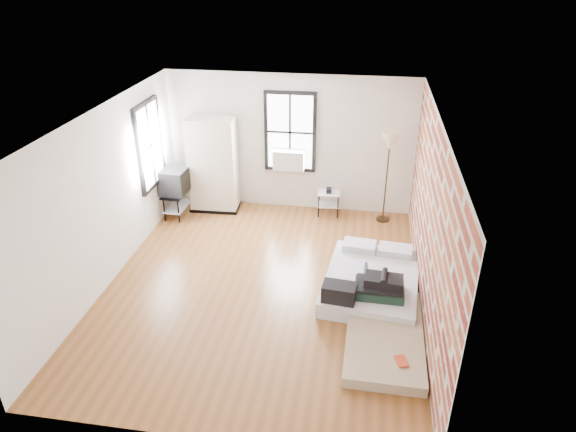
% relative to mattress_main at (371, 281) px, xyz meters
% --- Properties ---
extents(ground, '(6.00, 6.00, 0.00)m').
position_rel_mattress_main_xyz_m(ground, '(-1.74, -0.18, -0.17)').
color(ground, brown).
rests_on(ground, ground).
extents(room_shell, '(5.02, 6.02, 2.80)m').
position_rel_mattress_main_xyz_m(room_shell, '(-1.51, 0.18, 1.57)').
color(room_shell, silver).
rests_on(room_shell, ground).
extents(mattress_main, '(1.62, 2.08, 0.62)m').
position_rel_mattress_main_xyz_m(mattress_main, '(0.00, 0.00, 0.00)').
color(mattress_main, white).
rests_on(mattress_main, ground).
extents(mattress_bare, '(1.08, 2.01, 0.43)m').
position_rel_mattress_main_xyz_m(mattress_bare, '(0.19, -1.01, -0.04)').
color(mattress_bare, tan).
rests_on(mattress_bare, ground).
extents(wardrobe, '(1.02, 0.61, 1.96)m').
position_rel_mattress_main_xyz_m(wardrobe, '(-3.28, 2.47, 0.81)').
color(wardrobe, black).
rests_on(wardrobe, ground).
extents(side_table, '(0.46, 0.38, 0.59)m').
position_rel_mattress_main_xyz_m(side_table, '(-0.91, 2.54, 0.22)').
color(side_table, black).
rests_on(side_table, ground).
extents(floor_lamp, '(0.40, 0.40, 1.86)m').
position_rel_mattress_main_xyz_m(floor_lamp, '(0.21, 2.47, 1.43)').
color(floor_lamp, black).
rests_on(floor_lamp, ground).
extents(tv_stand, '(0.54, 0.75, 1.03)m').
position_rel_mattress_main_xyz_m(tv_stand, '(-3.96, 2.03, 0.57)').
color(tv_stand, black).
rests_on(tv_stand, ground).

